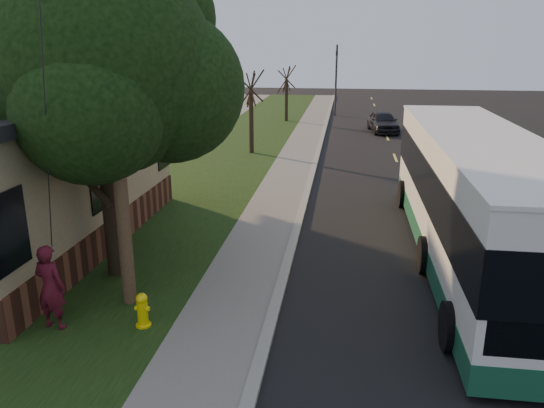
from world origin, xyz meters
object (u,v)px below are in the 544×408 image
Objects in this scene: fire_hydrant at (142,310)px; distant_car at (383,122)px; leafy_tree at (105,67)px; traffic_signal at (336,75)px; bare_tree_near at (251,113)px; bare_tree_far at (286,94)px; utility_pole at (112,98)px; transit_bus at (475,195)px; skateboarder at (50,287)px.

fire_hydrant is 0.18× the size of distant_car.
fire_hydrant is 0.09× the size of leafy_tree.
traffic_signal is at bearing 84.79° from fire_hydrant.
bare_tree_near is 12.01m from bare_tree_far.
bare_tree_near is (-0.19, 17.01, -2.48)m from utility_pole.
transit_bus reaches higher than distant_car.
distant_car is (7.33, 8.20, -1.46)m from bare_tree_near.
utility_pole is 29.13m from bare_tree_far.
skateboarder is (-9.26, -5.04, -0.86)m from transit_bus.
bare_tree_far is at bearing 87.61° from bare_tree_near.
fire_hydrant is 0.18× the size of bare_tree_far.
bare_tree_near is at bearing 87.50° from leafy_tree.
skateboarder is (-1.09, -1.29, -3.66)m from utility_pole.
skateboarder is (-1.79, -0.30, 0.54)m from fire_hydrant.
distant_car is at bearing -29.07° from bare_tree_far.
traffic_signal is (3.10, 34.00, 2.73)m from fire_hydrant.
leafy_tree is 1.42× the size of traffic_signal.
bare_tree_far reaches higher than skateboarder.
bare_tree_far is (0.50, 12.00, -0.15)m from bare_tree_near.
traffic_signal is (4.00, 16.00, 1.01)m from bare_tree_near.
transit_bus is 3.16× the size of distant_car.
leafy_tree is 1.94× the size of bare_tree_far.
transit_bus is (9.04, 2.09, -3.33)m from leafy_tree.
transit_bus is (8.18, 3.74, -2.79)m from utility_pole.
bare_tree_far is 30.35m from skateboarder.
leafy_tree reaches higher than bare_tree_near.
fire_hydrant is 0.06× the size of transit_bus.
traffic_signal is 8.84m from distant_car.
bare_tree_near reaches higher than bare_tree_far.
utility_pole is 2.11× the size of bare_tree_near.
fire_hydrant is 30.04m from bare_tree_far.
bare_tree_far is (0.31, 29.01, -2.63)m from utility_pole.
leafy_tree is 25.27m from distant_car.
bare_tree_near is at bearing 90.66° from utility_pole.
fire_hydrant is 18.10m from bare_tree_near.
skateboarder is at bearing -130.01° from utility_pole.
utility_pole is 1.65× the size of traffic_signal.
leafy_tree reaches higher than distant_car.
traffic_signal reaches higher than skateboarder.
transit_bus reaches higher than fire_hydrant.
traffic_signal is 34.72m from skateboarder.
traffic_signal is 1.36× the size of distant_car.
leafy_tree is at bearing -92.50° from bare_tree_near.
skateboarder is (-0.89, -18.30, -1.18)m from bare_tree_near.
fire_hydrant is at bearing -89.24° from bare_tree_far.
utility_pole is at bearing -62.40° from leafy_tree.
leafy_tree reaches higher than transit_bus.
bare_tree_far is 7.93m from distant_car.
bare_tree_near is (0.67, 15.35, -3.02)m from leafy_tree.
traffic_signal is at bearing 75.96° from bare_tree_near.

